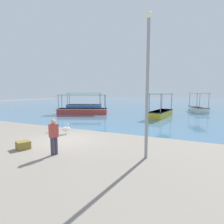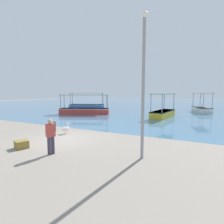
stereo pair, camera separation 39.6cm
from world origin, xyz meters
name	(u,v)px [view 1 (the left image)]	position (x,y,z in m)	size (l,w,h in m)	color
ground	(66,140)	(0.00, 0.00, 0.00)	(120.00, 120.00, 0.00)	gray
harbor_water	(168,102)	(0.00, 48.00, 0.00)	(110.00, 90.00, 0.00)	teal
fishing_boat_outer	(161,112)	(3.60, 13.23, 0.56)	(2.23, 5.42, 2.80)	gold
fishing_boat_near_right	(198,108)	(7.84, 22.11, 0.56)	(3.02, 5.09, 2.87)	white
fishing_boat_far_left	(83,110)	(-6.77, 11.67, 0.55)	(6.94, 4.29, 2.64)	#CA3D34
fishing_boat_far_right	(84,106)	(-10.94, 18.30, 0.58)	(6.48, 4.31, 2.86)	#386BB8
pelican	(66,129)	(-1.00, 1.26, 0.38)	(0.68, 0.61, 0.80)	#E0997A
lamp_post	(147,79)	(5.28, -0.88, 3.49)	(0.28, 0.28, 6.26)	gray
mooring_bollard	(54,126)	(-2.33, 1.51, 0.42)	(0.21, 0.21, 0.78)	#47474C
fisherman_standing	(54,136)	(1.25, -2.32, 0.91)	(0.37, 0.46, 1.69)	#3E344C
cargo_crate	(23,145)	(-0.86, -2.35, 0.20)	(0.62, 0.61, 0.40)	olive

